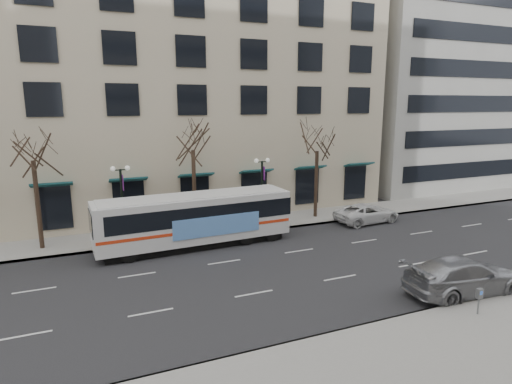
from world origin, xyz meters
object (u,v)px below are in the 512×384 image
tree_far_mid (193,136)px  lamp_post_left (122,200)px  tree_far_left (31,145)px  lamp_post_right (262,189)px  city_bus (196,218)px  white_pickup (367,213)px  tree_far_right (317,139)px  silver_car (464,276)px  pay_station (479,296)px

tree_far_mid → lamp_post_left: 6.40m
tree_far_left → lamp_post_right: (15.01, -0.60, -3.75)m
city_bus → white_pickup: 13.84m
lamp_post_right → city_bus: (-5.71, -2.40, -1.08)m
tree_far_left → lamp_post_right: bearing=-2.3°
lamp_post_left → lamp_post_right: size_ratio=1.00×
tree_far_right → lamp_post_left: size_ratio=1.55×
tree_far_right → lamp_post_right: 6.11m
tree_far_right → white_pickup: 6.99m
silver_car → white_pickup: bearing=-12.2°
silver_car → pay_station: 2.49m
tree_far_mid → city_bus: 5.90m
white_pickup → lamp_post_right: bearing=72.1°
tree_far_left → city_bus: 10.90m
tree_far_right → pay_station: tree_far_right is taller
tree_far_left → city_bus: size_ratio=0.66×
silver_car → white_pickup: silver_car is taller
lamp_post_right → silver_car: lamp_post_right is taller
tree_far_right → lamp_post_left: 15.40m
pay_station → tree_far_mid: bearing=120.1°
tree_far_right → city_bus: 12.01m
lamp_post_right → silver_car: 15.23m
city_bus → lamp_post_right: bearing=20.3°
silver_car → white_pickup: 12.86m
city_bus → pay_station: bearing=-60.4°
tree_far_right → white_pickup: tree_far_right is taller
lamp_post_right → city_bus: 6.29m
tree_far_mid → tree_far_right: tree_far_mid is taller
tree_far_right → lamp_post_right: bearing=-173.1°
tree_far_left → tree_far_mid: bearing=0.0°
tree_far_left → lamp_post_left: (5.01, -0.60, -3.75)m
lamp_post_left → white_pickup: size_ratio=0.99×
lamp_post_left → tree_far_right: bearing=2.3°
lamp_post_left → tree_far_mid: bearing=6.9°
tree_far_left → pay_station: tree_far_left is taller
lamp_post_right → white_pickup: size_ratio=0.99×
tree_far_mid → white_pickup: 14.71m
tree_far_right → pay_station: (-1.88, -17.06, -5.42)m
tree_far_left → lamp_post_right: size_ratio=1.60×
lamp_post_right → tree_far_right: bearing=6.9°
silver_car → pay_station: silver_car is taller
pay_station → lamp_post_left: bearing=133.2°
tree_far_right → city_bus: tree_far_right is taller
pay_station → lamp_post_right: bearing=105.3°
city_bus → lamp_post_left: bearing=148.3°
tree_far_mid → tree_far_right: bearing=-0.0°
tree_far_mid → pay_station: tree_far_mid is taller
tree_far_left → city_bus: bearing=-17.9°
lamp_post_left → city_bus: (4.29, -2.40, -1.08)m
lamp_post_right → city_bus: size_ratio=0.41×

